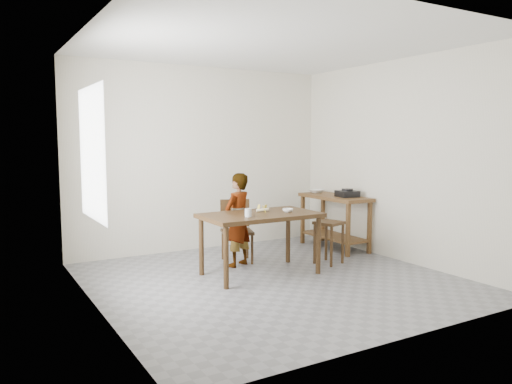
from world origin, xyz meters
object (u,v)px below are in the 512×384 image
dining_table (260,244)px  dining_chair (237,231)px  prep_counter (334,222)px  child (238,220)px  stool (329,242)px

dining_table → dining_chair: (0.05, 0.69, 0.04)m
prep_counter → dining_chair: (-1.67, -0.01, 0.01)m
child → dining_chair: (0.10, 0.19, -0.19)m
child → dining_chair: bearing=-140.9°
dining_table → child: size_ratio=1.16×
child → prep_counter: bearing=162.0°
prep_counter → dining_chair: size_ratio=1.45×
dining_table → prep_counter: (1.72, 0.70, 0.03)m
stool → dining_chair: bearing=145.4°
dining_table → dining_chair: 0.69m
stool → prep_counter: bearing=46.5°
dining_table → child: (-0.04, 0.50, 0.23)m
prep_counter → child: child is taller
prep_counter → dining_chair: 1.67m
dining_chair → stool: (1.00, -0.69, -0.13)m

